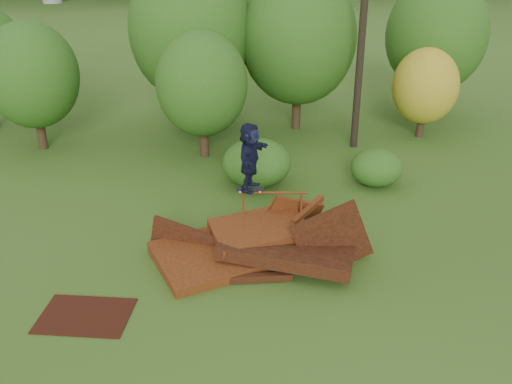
{
  "coord_description": "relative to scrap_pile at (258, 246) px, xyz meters",
  "views": [
    {
      "loc": [
        -2.36,
        -11.62,
        7.98
      ],
      "look_at": [
        -0.8,
        2.0,
        1.6
      ],
      "focal_mm": 40.0,
      "sensor_mm": 36.0,
      "label": 1
    }
  ],
  "objects": [
    {
      "name": "tree_4",
      "position": [
        7.85,
        8.85,
        1.78
      ],
      "size": [
        2.67,
        2.67,
        3.69
      ],
      "color": "black",
      "rests_on": "ground"
    },
    {
      "name": "skateboard",
      "position": [
        -0.12,
        0.86,
        1.25
      ],
      "size": [
        0.76,
        0.28,
        0.08
      ],
      "rotation": [
        0.0,
        0.0,
        -0.12
      ],
      "color": "black",
      "rests_on": "grind_rail"
    },
    {
      "name": "shrub_right",
      "position": [
        4.52,
        4.25,
        0.27
      ],
      "size": [
        1.78,
        1.63,
        1.26
      ],
      "primitive_type": "ellipsoid",
      "color": "#234412",
      "rests_on": "ground"
    },
    {
      "name": "tree_1",
      "position": [
        -1.48,
        11.19,
        3.79
      ],
      "size": [
        5.09,
        5.09,
        7.08
      ],
      "color": "black",
      "rests_on": "ground"
    },
    {
      "name": "tree_3",
      "position": [
        2.89,
        10.53,
        3.5
      ],
      "size": [
        4.76,
        4.76,
        6.6
      ],
      "color": "black",
      "rests_on": "ground"
    },
    {
      "name": "skater",
      "position": [
        -0.12,
        0.86,
        2.19
      ],
      "size": [
        1.18,
        1.79,
        1.84
      ],
      "primitive_type": "imported",
      "rotation": [
        0.0,
        0.0,
        1.16
      ],
      "color": "black",
      "rests_on": "skateboard"
    },
    {
      "name": "scrap_pile",
      "position": [
        0.0,
        0.0,
        0.0
      ],
      "size": [
        5.95,
        3.65,
        2.23
      ],
      "color": "#4A1C0D",
      "rests_on": "ground"
    },
    {
      "name": "tree_5",
      "position": [
        9.28,
        11.68,
        3.31
      ],
      "size": [
        4.43,
        4.43,
        6.23
      ],
      "color": "black",
      "rests_on": "ground"
    },
    {
      "name": "flat_plate",
      "position": [
        -4.19,
        -2.06,
        -0.35
      ],
      "size": [
        2.27,
        1.81,
        0.03
      ],
      "primitive_type": "cube",
      "rotation": [
        0.0,
        0.0,
        -0.2
      ],
      "color": "#35140B",
      "rests_on": "ground"
    },
    {
      "name": "tree_0",
      "position": [
        -7.52,
        9.18,
        2.56
      ],
      "size": [
        3.51,
        3.51,
        4.95
      ],
      "color": "black",
      "rests_on": "ground"
    },
    {
      "name": "tree_2",
      "position": [
        -1.18,
        7.62,
        2.44
      ],
      "size": [
        3.37,
        3.37,
        4.75
      ],
      "color": "black",
      "rests_on": "ground"
    },
    {
      "name": "shrub_left",
      "position": [
        0.5,
        4.71,
        0.44
      ],
      "size": [
        2.33,
        2.15,
        1.61
      ],
      "primitive_type": "ellipsoid",
      "color": "#234412",
      "rests_on": "ground"
    },
    {
      "name": "utility_pole",
      "position": [
        4.79,
        8.01,
        4.26
      ],
      "size": [
        1.4,
        0.28,
        9.1
      ],
      "color": "black",
      "rests_on": "ground"
    },
    {
      "name": "ground",
      "position": [
        0.82,
        -1.3,
        -0.36
      ],
      "size": [
        240.0,
        240.0,
        0.0
      ],
      "primitive_type": "plane",
      "color": "#2D5116",
      "rests_on": "ground"
    },
    {
      "name": "grind_rail",
      "position": [
        0.47,
        0.79,
        0.71
      ],
      "size": [
        1.87,
        0.28,
        1.55
      ],
      "color": "brown",
      "rests_on": "ground"
    }
  ]
}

